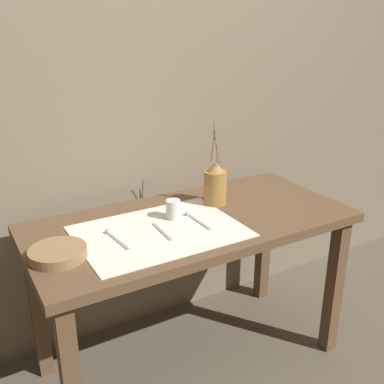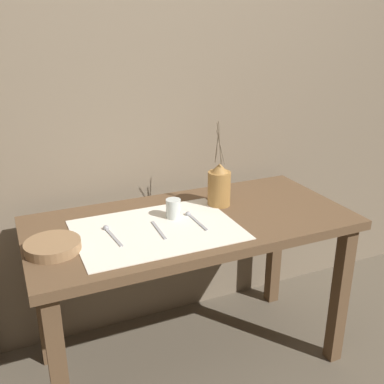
{
  "view_description": "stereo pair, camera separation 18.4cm",
  "coord_description": "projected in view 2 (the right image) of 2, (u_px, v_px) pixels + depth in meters",
  "views": [
    {
      "loc": [
        -0.86,
        -1.49,
        1.51
      ],
      "look_at": [
        0.0,
        0.0,
        0.85
      ],
      "focal_mm": 42.0,
      "sensor_mm": 36.0,
      "label": 1
    },
    {
      "loc": [
        -0.69,
        -1.57,
        1.51
      ],
      "look_at": [
        0.0,
        0.0,
        0.85
      ],
      "focal_mm": 42.0,
      "sensor_mm": 36.0,
      "label": 2
    }
  ],
  "objects": [
    {
      "name": "pitcher_with_flowers",
      "position": [
        219.0,
        186.0,
        1.99
      ],
      "size": [
        0.1,
        0.1,
        0.39
      ],
      "color": "olive",
      "rests_on": "wooden_table"
    },
    {
      "name": "linen_cloth",
      "position": [
        157.0,
        230.0,
        1.78
      ],
      "size": [
        0.64,
        0.46,
        0.0
      ],
      "color": "silver",
      "rests_on": "wooden_table"
    },
    {
      "name": "wooden_bowl",
      "position": [
        53.0,
        246.0,
        1.61
      ],
      "size": [
        0.2,
        0.2,
        0.04
      ],
      "color": "#8E6B47",
      "rests_on": "wooden_table"
    },
    {
      "name": "spoon_outer",
      "position": [
        192.0,
        217.0,
        1.89
      ],
      "size": [
        0.02,
        0.18,
        0.02
      ],
      "color": "#939399",
      "rests_on": "wooden_table"
    },
    {
      "name": "spoon_inner",
      "position": [
        109.0,
        231.0,
        1.76
      ],
      "size": [
        0.04,
        0.18,
        0.02
      ],
      "color": "#939399",
      "rests_on": "wooden_table"
    },
    {
      "name": "ground_plane",
      "position": [
        191.0,
        358.0,
        2.14
      ],
      "size": [
        12.0,
        12.0,
        0.0
      ],
      "primitive_type": "plane",
      "color": "brown"
    },
    {
      "name": "stone_wall_back",
      "position": [
        154.0,
        91.0,
        2.09
      ],
      "size": [
        7.0,
        0.06,
        2.4
      ],
      "color": "#7A6B56",
      "rests_on": "ground_plane"
    },
    {
      "name": "wooden_table",
      "position": [
        191.0,
        240.0,
        1.92
      ],
      "size": [
        1.36,
        0.65,
        0.73
      ],
      "color": "brown",
      "rests_on": "ground_plane"
    },
    {
      "name": "fork_inner",
      "position": [
        159.0,
        230.0,
        1.77
      ],
      "size": [
        0.02,
        0.17,
        0.0
      ],
      "color": "#939399",
      "rests_on": "wooden_table"
    },
    {
      "name": "glass_tumbler_near",
      "position": [
        173.0,
        208.0,
        1.88
      ],
      "size": [
        0.06,
        0.06,
        0.08
      ],
      "color": "silver",
      "rests_on": "wooden_table"
    }
  ]
}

